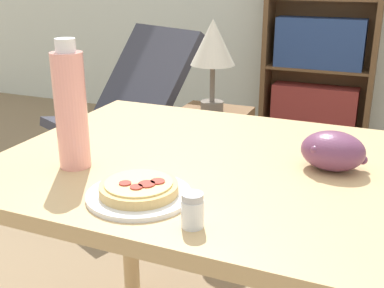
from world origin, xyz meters
name	(u,v)px	position (x,y,z in m)	size (l,w,h in m)	color
dining_table	(233,205)	(0.10, -0.08, 0.64)	(1.13, 0.80, 0.75)	tan
pizza_on_plate	(139,191)	(-0.02, -0.33, 0.77)	(0.21, 0.21, 0.04)	white
grape_bunch	(333,151)	(0.31, -0.03, 0.80)	(0.15, 0.12, 0.09)	#6B3856
drink_bottle	(71,109)	(-0.24, -0.24, 0.89)	(0.07, 0.07, 0.29)	pink
salt_shaker	(193,210)	(0.12, -0.39, 0.79)	(0.04, 0.04, 0.06)	white
lounge_chair_near	(123,138)	(-0.95, 1.14, 0.29)	(0.81, 0.93, 0.88)	black
bookshelf	(320,40)	(-0.09, 2.48, 0.71)	(0.79, 0.24, 1.51)	brown
side_table	(211,163)	(-0.37, 1.02, 0.27)	(0.34, 0.34, 0.54)	brown
table_lamp	(213,47)	(-0.37, 1.02, 0.85)	(0.21, 0.21, 0.44)	#665B51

